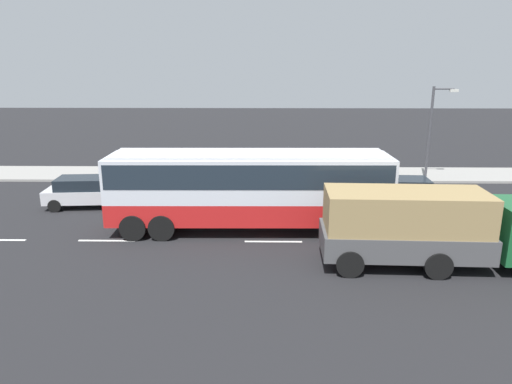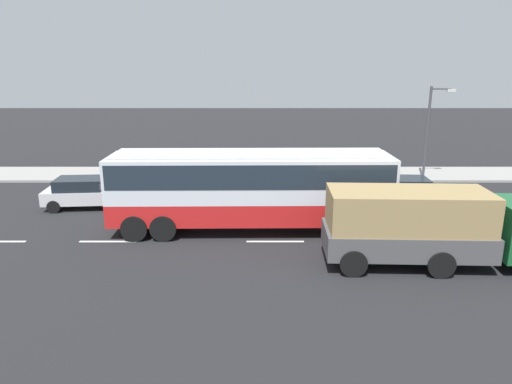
# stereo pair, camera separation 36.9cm
# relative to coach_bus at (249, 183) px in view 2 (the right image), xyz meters

# --- Properties ---
(ground_plane) EXTENTS (120.00, 120.00, 0.00)m
(ground_plane) POSITION_rel_coach_bus_xyz_m (-0.64, 0.90, -2.17)
(ground_plane) COLOR black
(sidewalk_curb) EXTENTS (80.00, 4.00, 0.15)m
(sidewalk_curb) POSITION_rel_coach_bus_xyz_m (-0.64, 10.69, -2.10)
(sidewalk_curb) COLOR gray
(sidewalk_curb) RESTS_ON ground_plane
(lane_centreline) EXTENTS (24.22, 0.16, 0.01)m
(lane_centreline) POSITION_rel_coach_bus_xyz_m (-5.37, -1.38, -2.17)
(lane_centreline) COLOR white
(lane_centreline) RESTS_ON ground_plane
(coach_bus) EXTENTS (12.14, 2.91, 3.50)m
(coach_bus) POSITION_rel_coach_bus_xyz_m (0.00, 0.00, 0.00)
(coach_bus) COLOR red
(coach_bus) RESTS_ON ground_plane
(cargo_truck) EXTENTS (8.28, 2.79, 2.80)m
(cargo_truck) POSITION_rel_coach_bus_xyz_m (6.71, -3.65, -0.63)
(cargo_truck) COLOR #19592D
(cargo_truck) RESTS_ON ground_plane
(car_blue_saloon) EXTENTS (4.79, 2.10, 1.49)m
(car_blue_saloon) POSITION_rel_coach_bus_xyz_m (7.97, 3.74, -1.38)
(car_blue_saloon) COLOR #194799
(car_blue_saloon) RESTS_ON ground_plane
(car_silver_hatch) EXTENTS (4.39, 2.13, 1.56)m
(car_silver_hatch) POSITION_rel_coach_bus_xyz_m (-8.50, 3.45, -1.35)
(car_silver_hatch) COLOR silver
(car_silver_hatch) RESTS_ON ground_plane
(pedestrian_near_curb) EXTENTS (0.32, 0.32, 1.54)m
(pedestrian_near_curb) POSITION_rel_coach_bus_xyz_m (-5.80, 9.69, -1.14)
(pedestrian_near_curb) COLOR #38334C
(pedestrian_near_curb) RESTS_ON sidewalk_curb
(pedestrian_at_crossing) EXTENTS (0.32, 0.32, 1.69)m
(pedestrian_at_crossing) POSITION_rel_coach_bus_xyz_m (-5.37, 9.23, -1.04)
(pedestrian_at_crossing) COLOR brown
(pedestrian_at_crossing) RESTS_ON sidewalk_curb
(street_lamp) EXTENTS (1.54, 0.24, 5.72)m
(street_lamp) POSITION_rel_coach_bus_xyz_m (11.05, 9.29, 1.31)
(street_lamp) COLOR #47474C
(street_lamp) RESTS_ON sidewalk_curb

